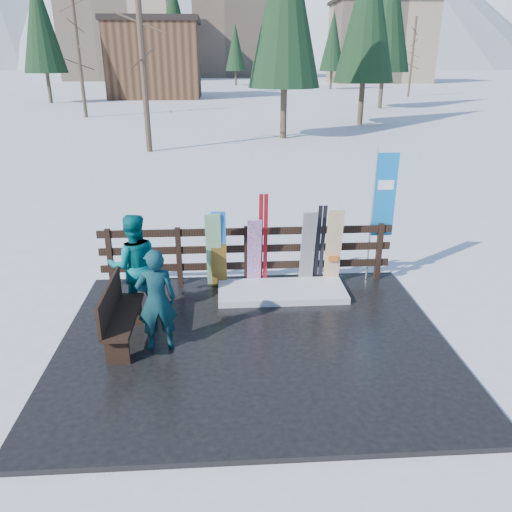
{
  "coord_description": "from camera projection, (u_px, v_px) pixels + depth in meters",
  "views": [
    {
      "loc": [
        -0.4,
        -6.76,
        4.17
      ],
      "look_at": [
        0.1,
        1.0,
        1.1
      ],
      "focal_mm": 35.0,
      "sensor_mm": 36.0,
      "label": 1
    }
  ],
  "objects": [
    {
      "name": "rental_flag",
      "position": [
        382.0,
        200.0,
        9.45
      ],
      "size": [
        0.45,
        0.04,
        2.6
      ],
      "color": "silver",
      "rests_on": "deck"
    },
    {
      "name": "ground",
      "position": [
        254.0,
        345.0,
        7.83
      ],
      "size": [
        700.0,
        700.0,
        0.0
      ],
      "primitive_type": "plane",
      "color": "white",
      "rests_on": "ground"
    },
    {
      "name": "snow_patch",
      "position": [
        282.0,
        291.0,
        9.3
      ],
      "size": [
        2.36,
        1.0,
        0.12
      ],
      "primitive_type": "cube",
      "color": "white",
      "rests_on": "deck"
    },
    {
      "name": "snowboard_3",
      "position": [
        254.0,
        253.0,
        9.39
      ],
      "size": [
        0.26,
        0.36,
        1.39
      ],
      "primitive_type": "cube",
      "rotation": [
        0.24,
        0.0,
        0.0
      ],
      "color": "white",
      "rests_on": "deck"
    },
    {
      "name": "snowboard_1",
      "position": [
        214.0,
        250.0,
        9.32
      ],
      "size": [
        0.29,
        0.39,
        1.53
      ],
      "primitive_type": "cube",
      "rotation": [
        0.24,
        0.0,
        0.0
      ],
      "color": "white",
      "rests_on": "deck"
    },
    {
      "name": "snowboard_5",
      "position": [
        333.0,
        248.0,
        9.45
      ],
      "size": [
        0.3,
        0.21,
        1.53
      ],
      "primitive_type": "cube",
      "rotation": [
        0.12,
        0.0,
        0.0
      ],
      "color": "white",
      "rests_on": "deck"
    },
    {
      "name": "snowboard_4",
      "position": [
        308.0,
        249.0,
        9.42
      ],
      "size": [
        0.27,
        0.34,
        1.52
      ],
      "primitive_type": "cube",
      "rotation": [
        0.21,
        0.0,
        0.0
      ],
      "color": "black",
      "rests_on": "deck"
    },
    {
      "name": "deck",
      "position": [
        254.0,
        342.0,
        7.81
      ],
      "size": [
        6.0,
        5.0,
        0.08
      ],
      "primitive_type": "cube",
      "color": "black",
      "rests_on": "ground"
    },
    {
      "name": "ski_pair_b",
      "position": [
        320.0,
        245.0,
        9.49
      ],
      "size": [
        0.17,
        0.24,
        1.61
      ],
      "color": "black",
      "rests_on": "deck"
    },
    {
      "name": "snowboard_2",
      "position": [
        219.0,
        253.0,
        9.34
      ],
      "size": [
        0.29,
        0.2,
        1.42
      ],
      "primitive_type": "cube",
      "rotation": [
        0.12,
        0.0,
        0.0
      ],
      "color": "orange",
      "rests_on": "deck"
    },
    {
      "name": "bench",
      "position": [
        118.0,
        312.0,
        7.56
      ],
      "size": [
        0.41,
        1.5,
        0.97
      ],
      "color": "black",
      "rests_on": "deck"
    },
    {
      "name": "resort_buildings",
      "position": [
        227.0,
        33.0,
        111.43
      ],
      "size": [
        73.0,
        87.6,
        22.6
      ],
      "color": "tan",
      "rests_on": "ground"
    },
    {
      "name": "snowboard_0",
      "position": [
        219.0,
        249.0,
        9.32
      ],
      "size": [
        0.27,
        0.33,
        1.56
      ],
      "primitive_type": "cube",
      "rotation": [
        0.2,
        0.0,
        0.0
      ],
      "color": "#287DE7",
      "rests_on": "deck"
    },
    {
      "name": "person_back",
      "position": [
        134.0,
        265.0,
        8.35
      ],
      "size": [
        0.98,
        0.84,
        1.77
      ],
      "primitive_type": "imported",
      "rotation": [
        0.0,
        0.0,
        3.36
      ],
      "color": "#056769",
      "rests_on": "deck"
    },
    {
      "name": "trees",
      "position": [
        246.0,
        43.0,
        50.92
      ],
      "size": [
        42.24,
        68.85,
        12.68
      ],
      "color": "#382B1E",
      "rests_on": "ground"
    },
    {
      "name": "ski_pair_a",
      "position": [
        263.0,
        240.0,
        9.38
      ],
      "size": [
        0.16,
        0.22,
        1.84
      ],
      "color": "maroon",
      "rests_on": "deck"
    },
    {
      "name": "fence",
      "position": [
        247.0,
        251.0,
        9.6
      ],
      "size": [
        5.6,
        0.1,
        1.15
      ],
      "color": "black",
      "rests_on": "deck"
    },
    {
      "name": "person_front",
      "position": [
        157.0,
        300.0,
        7.31
      ],
      "size": [
        0.64,
        0.48,
        1.6
      ],
      "primitive_type": "imported",
      "rotation": [
        0.0,
        0.0,
        3.32
      ],
      "color": "#0E483E",
      "rests_on": "deck"
    }
  ]
}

